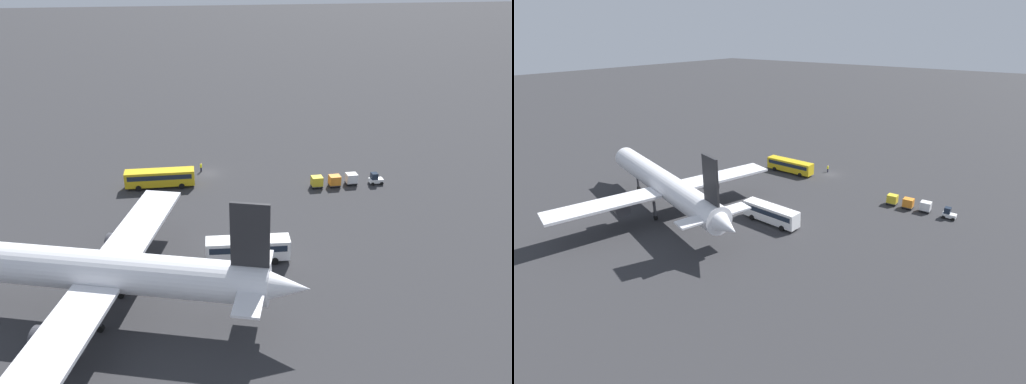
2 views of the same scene
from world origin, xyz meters
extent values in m
plane|color=#2D2D30|center=(0.00, 0.00, 0.00)|extent=(600.00, 600.00, 0.00)
cylinder|color=silver|center=(14.54, 37.70, 5.91)|extent=(40.08, 15.17, 4.55)
cone|color=silver|center=(35.07, 32.01, 5.91)|extent=(5.98, 5.50, 4.32)
cone|color=silver|center=(-6.21, 43.46, 5.91)|extent=(6.79, 5.53, 4.09)
cube|color=silver|center=(15.68, 49.37, 5.35)|extent=(10.01, 19.28, 0.44)
cube|color=silver|center=(9.51, 27.11, 5.35)|extent=(10.01, 19.28, 0.44)
cube|color=#262628|center=(-2.95, 42.56, 11.83)|extent=(3.98, 1.43, 7.28)
cube|color=silver|center=(-3.34, 42.66, 6.37)|extent=(5.88, 12.15, 0.28)
cylinder|color=#38383D|center=(16.10, 46.37, 3.87)|extent=(5.33, 3.70, 2.50)
cylinder|color=#38383D|center=(11.42, 29.47, 3.87)|extent=(5.33, 3.70, 2.50)
cylinder|color=#38383D|center=(28.14, 33.93, 1.82)|extent=(0.50, 0.50, 3.64)
cylinder|color=black|center=(28.14, 33.93, 0.45)|extent=(1.00, 0.72, 0.90)
cylinder|color=#38383D|center=(13.38, 41.09, 1.82)|extent=(0.50, 0.50, 3.64)
cylinder|color=black|center=(13.38, 41.09, 0.45)|extent=(1.00, 0.72, 0.90)
cylinder|color=#38383D|center=(11.80, 35.39, 1.82)|extent=(0.50, 0.50, 3.64)
cylinder|color=black|center=(11.80, 35.39, 0.45)|extent=(1.00, 0.72, 0.90)
cube|color=gold|center=(8.43, 4.72, 1.78)|extent=(11.93, 2.59, 2.66)
cube|color=#192333|center=(8.43, 4.72, 2.25)|extent=(10.98, 2.63, 0.85)
cylinder|color=black|center=(12.12, 6.07, 0.50)|extent=(1.00, 0.30, 1.00)
cylinder|color=black|center=(12.13, 3.41, 0.50)|extent=(1.00, 0.30, 1.00)
cylinder|color=black|center=(4.73, 6.04, 0.50)|extent=(1.00, 0.30, 1.00)
cylinder|color=black|center=(4.74, 3.38, 0.50)|extent=(1.00, 0.30, 1.00)
cube|color=white|center=(-4.18, 29.36, 1.85)|extent=(11.22, 3.04, 2.81)
cube|color=#192333|center=(-4.18, 29.36, 2.34)|extent=(10.33, 3.04, 0.90)
cylinder|color=black|center=(-0.67, 30.53, 0.50)|extent=(1.01, 0.34, 1.00)
cylinder|color=black|center=(-0.79, 27.87, 0.50)|extent=(1.01, 0.34, 1.00)
cylinder|color=black|center=(-7.56, 30.84, 0.50)|extent=(1.01, 0.34, 1.00)
cylinder|color=black|center=(-7.68, 28.18, 0.50)|extent=(1.01, 0.34, 1.00)
cube|color=white|center=(-29.40, 8.33, 0.65)|extent=(2.44, 1.38, 0.70)
cube|color=#192333|center=(-28.98, 8.35, 1.55)|extent=(1.12, 1.21, 1.10)
cylinder|color=black|center=(-28.59, 9.06, 0.30)|extent=(0.61, 0.24, 0.60)
cylinder|color=black|center=(-28.54, 7.66, 0.30)|extent=(0.61, 0.24, 0.60)
cylinder|color=black|center=(-30.27, 9.00, 0.30)|extent=(0.61, 0.24, 0.60)
cylinder|color=black|center=(-30.22, 7.60, 0.30)|extent=(0.61, 0.24, 0.60)
cylinder|color=#1E1E2D|center=(1.20, -1.00, 0.42)|extent=(0.32, 0.32, 0.85)
cylinder|color=yellow|center=(1.20, -1.00, 1.18)|extent=(0.38, 0.38, 0.65)
sphere|color=tan|center=(1.20, -1.00, 1.62)|extent=(0.24, 0.24, 0.24)
cube|color=#38383D|center=(-24.95, 8.04, 0.41)|extent=(2.07, 1.77, 0.10)
cube|color=silver|center=(-24.95, 8.04, 1.26)|extent=(1.97, 1.69, 1.60)
cylinder|color=black|center=(-24.22, 8.71, 0.18)|extent=(0.37, 0.14, 0.36)
cylinder|color=black|center=(-24.16, 7.43, 0.18)|extent=(0.37, 0.14, 0.36)
cylinder|color=black|center=(-25.74, 8.64, 0.18)|extent=(0.37, 0.14, 0.36)
cylinder|color=black|center=(-25.68, 7.36, 0.18)|extent=(0.37, 0.14, 0.36)
cube|color=#38383D|center=(-21.78, 8.49, 0.41)|extent=(2.07, 1.77, 0.10)
cube|color=orange|center=(-21.78, 8.49, 1.26)|extent=(1.97, 1.69, 1.60)
cylinder|color=black|center=(-21.05, 9.16, 0.18)|extent=(0.37, 0.14, 0.36)
cylinder|color=black|center=(-21.00, 7.88, 0.18)|extent=(0.37, 0.14, 0.36)
cylinder|color=black|center=(-22.57, 9.09, 0.18)|extent=(0.37, 0.14, 0.36)
cylinder|color=black|center=(-22.51, 7.81, 0.18)|extent=(0.37, 0.14, 0.36)
cube|color=#38383D|center=(-18.62, 8.49, 0.41)|extent=(2.07, 1.77, 0.10)
cube|color=gold|center=(-18.62, 8.49, 1.26)|extent=(1.97, 1.69, 1.60)
cylinder|color=black|center=(-17.89, 9.16, 0.18)|extent=(0.37, 0.14, 0.36)
cylinder|color=black|center=(-17.83, 7.89, 0.18)|extent=(0.37, 0.14, 0.36)
cylinder|color=black|center=(-19.41, 9.09, 0.18)|extent=(0.37, 0.14, 0.36)
cylinder|color=black|center=(-19.35, 7.82, 0.18)|extent=(0.37, 0.14, 0.36)
camera|label=1|loc=(1.92, 85.08, 37.72)|focal=35.00mm
camera|label=2|loc=(-42.71, 81.10, 32.32)|focal=28.00mm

